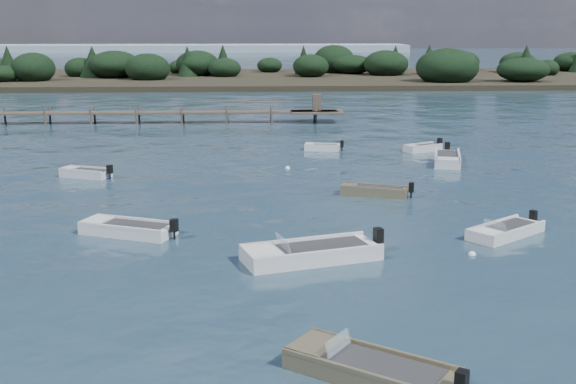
{
  "coord_description": "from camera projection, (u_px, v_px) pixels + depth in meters",
  "views": [
    {
      "loc": [
        -2.07,
        -21.47,
        9.29
      ],
      "look_at": [
        -0.39,
        14.0,
        1.0
      ],
      "focal_mm": 45.0,
      "sensor_mm": 36.0,
      "label": 1
    }
  ],
  "objects": [
    {
      "name": "ground",
      "position": [
        272.0,
        108.0,
        81.46
      ],
      "size": [
        400.0,
        400.0,
        0.0
      ],
      "primitive_type": "plane",
      "color": "#172A37",
      "rests_on": "ground"
    },
    {
      "name": "buoy_b",
      "position": [
        472.0,
        255.0,
        29.73
      ],
      "size": [
        0.32,
        0.32,
        0.32
      ],
      "primitive_type": "sphere",
      "color": "silver",
      "rests_on": "ground"
    },
    {
      "name": "tender_far_grey",
      "position": [
        86.0,
        174.0,
        44.85
      ],
      "size": [
        3.48,
        2.35,
        1.12
      ],
      "color": "#B8BCC0",
      "rests_on": "ground"
    },
    {
      "name": "dinghy_mid_white_b",
      "position": [
        505.0,
        233.0,
        32.41
      ],
      "size": [
        4.1,
        3.63,
        1.08
      ],
      "color": "silver",
      "rests_on": "ground"
    },
    {
      "name": "dinghy_extra_b",
      "position": [
        447.0,
        160.0,
        49.33
      ],
      "size": [
        2.82,
        5.34,
        1.3
      ],
      "color": "#B8BCC0",
      "rests_on": "ground"
    },
    {
      "name": "dinghy_mid_white_a",
      "position": [
        311.0,
        256.0,
        29.07
      ],
      "size": [
        6.0,
        3.58,
        1.38
      ],
      "color": "silver",
      "rests_on": "ground"
    },
    {
      "name": "dinghy_mid_grey",
      "position": [
        128.0,
        231.0,
        32.64
      ],
      "size": [
        4.64,
        3.09,
        1.17
      ],
      "color": "silver",
      "rests_on": "ground"
    },
    {
      "name": "dinghy_extra_a",
      "position": [
        374.0,
        193.0,
        39.97
      ],
      "size": [
        4.02,
        2.26,
        1.1
      ],
      "color": "brown",
      "rests_on": "ground"
    },
    {
      "name": "tender_far_white",
      "position": [
        322.0,
        148.0,
        54.32
      ],
      "size": [
        2.98,
        1.56,
        1.0
      ],
      "color": "silver",
      "rests_on": "ground"
    },
    {
      "name": "far_headland",
      "position": [
        415.0,
        69.0,
        121.07
      ],
      "size": [
        190.0,
        40.0,
        5.8
      ],
      "color": "black",
      "rests_on": "ground"
    },
    {
      "name": "jetty",
      "position": [
        47.0,
        113.0,
        68.55
      ],
      "size": [
        64.5,
        3.2,
        3.4
      ],
      "color": "#4A4036",
      "rests_on": "ground"
    },
    {
      "name": "buoy_c",
      "position": [
        132.0,
        231.0,
        33.18
      ],
      "size": [
        0.32,
        0.32,
        0.32
      ],
      "primitive_type": "sphere",
      "color": "silver",
      "rests_on": "ground"
    },
    {
      "name": "buoy_a",
      "position": [
        316.0,
        372.0,
        19.72
      ],
      "size": [
        0.32,
        0.32,
        0.32
      ],
      "primitive_type": "sphere",
      "color": "silver",
      "rests_on": "ground"
    },
    {
      "name": "buoy_e",
      "position": [
        288.0,
        168.0,
        47.54
      ],
      "size": [
        0.32,
        0.32,
        0.32
      ],
      "primitive_type": "sphere",
      "color": "silver",
      "rests_on": "ground"
    },
    {
      "name": "tender_far_grey_b",
      "position": [
        423.0,
        149.0,
        53.85
      ],
      "size": [
        3.21,
        2.36,
        1.11
      ],
      "color": "#B8BCC0",
      "rests_on": "ground"
    },
    {
      "name": "dinghy_near_olive",
      "position": [
        370.0,
        372.0,
        19.4
      ],
      "size": [
        4.72,
        4.08,
        1.21
      ],
      "color": "brown",
      "rests_on": "ground"
    }
  ]
}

